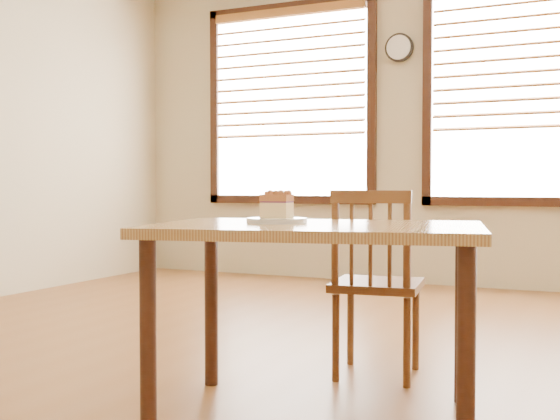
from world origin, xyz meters
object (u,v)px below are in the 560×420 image
(cafe_chair_main, at_px, (376,282))
(plate, at_px, (277,221))
(wall_clock, at_px, (399,48))
(cafe_table_main, at_px, (317,249))
(cake_slice, at_px, (277,204))

(cafe_chair_main, bearing_deg, plate, 64.31)
(wall_clock, height_order, cafe_chair_main, wall_clock)
(cafe_table_main, xyz_separation_m, cafe_chair_main, (0.03, 0.65, -0.21))
(cake_slice, bearing_deg, cafe_chair_main, 68.51)
(cafe_table_main, distance_m, cafe_chair_main, 0.69)
(cake_slice, bearing_deg, plate, -115.32)
(wall_clock, relative_size, plate, 1.08)
(cafe_chair_main, relative_size, cake_slice, 7.03)
(cafe_chair_main, height_order, cake_slice, cake_slice)
(wall_clock, bearing_deg, cafe_chair_main, -76.30)
(cafe_table_main, bearing_deg, cake_slice, 162.45)
(wall_clock, bearing_deg, plate, -81.66)
(cafe_table_main, relative_size, plate, 5.71)
(cafe_table_main, bearing_deg, cafe_chair_main, 75.76)
(cafe_table_main, xyz_separation_m, cake_slice, (-0.18, 0.02, 0.17))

